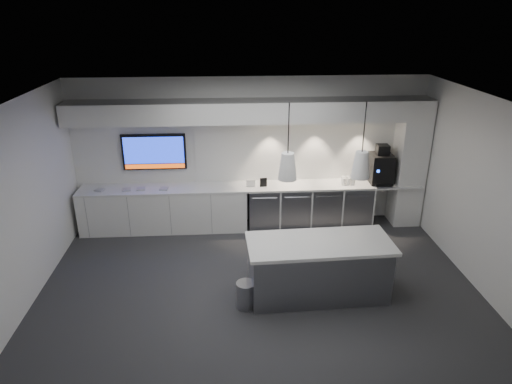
{
  "coord_description": "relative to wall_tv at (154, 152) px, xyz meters",
  "views": [
    {
      "loc": [
        -0.46,
        -6.29,
        4.23
      ],
      "look_at": [
        0.03,
        1.1,
        1.2
      ],
      "focal_mm": 32.0,
      "sensor_mm": 36.0,
      "label": 1
    }
  ],
  "objects": [
    {
      "name": "soffit",
      "position": [
        1.9,
        -0.25,
        0.84
      ],
      "size": [
        6.9,
        0.6,
        0.4
      ],
      "primitive_type": "cube",
      "color": "white",
      "rests_on": "wall_back"
    },
    {
      "name": "tray_a",
      "position": [
        -1.06,
        -0.34,
        -0.65
      ],
      "size": [
        0.2,
        0.2,
        0.02
      ],
      "primitive_type": "cube",
      "rotation": [
        0.0,
        0.0,
        -0.3
      ],
      "color": "#9F9F9F",
      "rests_on": "back_counter"
    },
    {
      "name": "fridge_unit_a",
      "position": [
        2.15,
        -0.27,
        -1.13
      ],
      "size": [
        0.6,
        0.61,
        0.85
      ],
      "primitive_type": "cube",
      "color": "gray",
      "rests_on": "floor"
    },
    {
      "name": "tray_b",
      "position": [
        -0.53,
        -0.35,
        -0.65
      ],
      "size": [
        0.18,
        0.18,
        0.02
      ],
      "primitive_type": "cube",
      "rotation": [
        0.0,
        0.0,
        0.13
      ],
      "color": "#9F9F9F",
      "rests_on": "back_counter"
    },
    {
      "name": "pendant_left",
      "position": [
        2.28,
        -2.74,
        0.59
      ],
      "size": [
        0.27,
        0.27,
        1.09
      ],
      "color": "white",
      "rests_on": "ceiling"
    },
    {
      "name": "tray_c",
      "position": [
        -0.27,
        -0.33,
        -0.65
      ],
      "size": [
        0.18,
        0.18,
        0.02
      ],
      "primitive_type": "cube",
      "rotation": [
        0.0,
        0.0,
        0.11
      ],
      "color": "#9F9F9F",
      "rests_on": "back_counter"
    },
    {
      "name": "wall_back",
      "position": [
        1.9,
        0.05,
        -0.06
      ],
      "size": [
        7.0,
        0.0,
        7.0
      ],
      "primitive_type": "plane",
      "rotation": [
        1.57,
        0.0,
        0.0
      ],
      "color": "white",
      "rests_on": "floor"
    },
    {
      "name": "tray_d",
      "position": [
        0.19,
        -0.35,
        -0.65
      ],
      "size": [
        0.18,
        0.18,
        0.02
      ],
      "primitive_type": "cube",
      "rotation": [
        0.0,
        0.0,
        -0.11
      ],
      "color": "#9F9F9F",
      "rests_on": "back_counter"
    },
    {
      "name": "fridge_unit_d",
      "position": [
        4.04,
        -0.27,
        -1.13
      ],
      "size": [
        0.6,
        0.61,
        0.85
      ],
      "primitive_type": "cube",
      "color": "gray",
      "rests_on": "floor"
    },
    {
      "name": "cup_cluster",
      "position": [
        3.85,
        -0.31,
        -0.59
      ],
      "size": [
        0.27,
        0.17,
        0.15
      ],
      "primitive_type": null,
      "color": "white",
      "rests_on": "back_counter"
    },
    {
      "name": "wall_right",
      "position": [
        5.4,
        -2.45,
        -0.06
      ],
      "size": [
        0.0,
        7.0,
        7.0
      ],
      "primitive_type": "plane",
      "rotation": [
        1.57,
        0.0,
        -1.57
      ],
      "color": "white",
      "rests_on": "floor"
    },
    {
      "name": "island",
      "position": [
        2.8,
        -2.74,
        -1.09
      ],
      "size": [
        2.23,
        1.03,
        0.93
      ],
      "rotation": [
        0.0,
        0.0,
        0.04
      ],
      "color": "gray",
      "rests_on": "floor"
    },
    {
      "name": "wall_left",
      "position": [
        -1.6,
        -2.45,
        -0.06
      ],
      "size": [
        0.0,
        7.0,
        7.0
      ],
      "primitive_type": "plane",
      "rotation": [
        1.57,
        0.0,
        1.57
      ],
      "color": "white",
      "rests_on": "floor"
    },
    {
      "name": "pendant_right",
      "position": [
        3.32,
        -2.74,
        0.59
      ],
      "size": [
        0.27,
        0.27,
        1.09
      ],
      "color": "white",
      "rests_on": "ceiling"
    },
    {
      "name": "column",
      "position": [
        5.1,
        -0.25,
        -0.26
      ],
      "size": [
        0.55,
        0.55,
        2.6
      ],
      "primitive_type": "cube",
      "color": "white",
      "rests_on": "floor"
    },
    {
      "name": "sign_black",
      "position": [
        2.14,
        -0.34,
        -0.57
      ],
      "size": [
        0.14,
        0.04,
        0.18
      ],
      "primitive_type": "cube",
      "rotation": [
        0.0,
        0.0,
        0.11
      ],
      "color": "black",
      "rests_on": "back_counter"
    },
    {
      "name": "wall_front",
      "position": [
        1.9,
        -4.95,
        -0.06
      ],
      "size": [
        7.0,
        0.0,
        7.0
      ],
      "primitive_type": "plane",
      "rotation": [
        -1.57,
        0.0,
        0.0
      ],
      "color": "white",
      "rests_on": "floor"
    },
    {
      "name": "backsplash",
      "position": [
        3.1,
        0.03,
        -0.01
      ],
      "size": [
        4.6,
        0.03,
        1.3
      ],
      "primitive_type": "cube",
      "color": "white",
      "rests_on": "wall_back"
    },
    {
      "name": "fridge_unit_c",
      "position": [
        3.41,
        -0.27,
        -1.13
      ],
      "size": [
        0.6,
        0.61,
        0.85
      ],
      "primitive_type": "cube",
      "color": "gray",
      "rests_on": "floor"
    },
    {
      "name": "back_counter",
      "position": [
        1.9,
        -0.27,
        -0.68
      ],
      "size": [
        6.8,
        0.65,
        0.04
      ],
      "primitive_type": "cube",
      "color": "silver",
      "rests_on": "left_base_cabinets"
    },
    {
      "name": "floor",
      "position": [
        1.9,
        -2.45,
        -1.56
      ],
      "size": [
        7.0,
        7.0,
        0.0
      ],
      "primitive_type": "plane",
      "color": "#2E2E31",
      "rests_on": "ground"
    },
    {
      "name": "fridge_unit_b",
      "position": [
        2.78,
        -0.27,
        -1.13
      ],
      "size": [
        0.6,
        0.61,
        0.85
      ],
      "primitive_type": "cube",
      "color": "gray",
      "rests_on": "floor"
    },
    {
      "name": "ceiling",
      "position": [
        1.9,
        -2.45,
        1.44
      ],
      "size": [
        7.0,
        7.0,
        0.0
      ],
      "primitive_type": "plane",
      "rotation": [
        3.14,
        0.0,
        0.0
      ],
      "color": "black",
      "rests_on": "wall_back"
    },
    {
      "name": "left_base_cabinets",
      "position": [
        0.15,
        -0.27,
        -1.13
      ],
      "size": [
        3.3,
        0.63,
        0.86
      ],
      "primitive_type": "cube",
      "color": "white",
      "rests_on": "floor"
    },
    {
      "name": "coffee_machine",
      "position": [
        4.52,
        -0.25,
        -0.34
      ],
      "size": [
        0.45,
        0.62,
        0.78
      ],
      "rotation": [
        0.0,
        0.0,
        -0.04
      ],
      "color": "black",
      "rests_on": "back_counter"
    },
    {
      "name": "bin",
      "position": [
        1.67,
        -2.99,
        -1.35
      ],
      "size": [
        0.35,
        0.35,
        0.41
      ],
      "primitive_type": "cylinder",
      "rotation": [
        0.0,
        0.0,
        0.23
      ],
      "color": "gray",
      "rests_on": "floor"
    },
    {
      "name": "wall_tv",
      "position": [
        0.0,
        0.0,
        0.0
      ],
      "size": [
        1.25,
        0.07,
        0.72
      ],
      "color": "black",
      "rests_on": "wall_back"
    },
    {
      "name": "sign_white",
      "position": [
        1.89,
        -0.33,
        -0.59
      ],
      "size": [
        0.18,
        0.02,
        0.14
      ],
      "primitive_type": "cube",
      "rotation": [
        0.0,
        0.0,
        0.02
      ],
      "color": "silver",
      "rests_on": "back_counter"
    }
  ]
}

